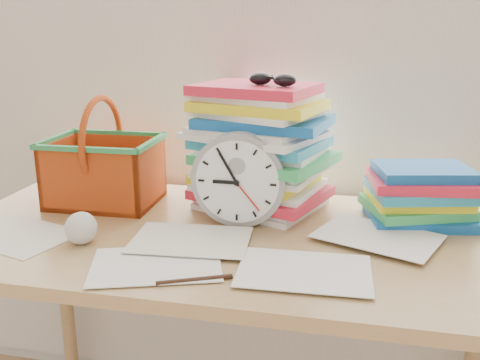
% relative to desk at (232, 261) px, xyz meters
% --- Properties ---
extents(desk, '(1.40, 0.70, 0.75)m').
position_rel_desk_xyz_m(desk, '(0.00, 0.00, 0.00)').
color(desk, '#A4804D').
rests_on(desk, ground).
extents(paper_stack, '(0.41, 0.37, 0.33)m').
position_rel_desk_xyz_m(paper_stack, '(0.03, 0.20, 0.24)').
color(paper_stack, white).
rests_on(paper_stack, desk).
extents(clock, '(0.23, 0.05, 0.23)m').
position_rel_desk_xyz_m(clock, '(0.01, 0.06, 0.19)').
color(clock, gray).
rests_on(clock, desk).
extents(sunglasses, '(0.18, 0.17, 0.04)m').
position_rel_desk_xyz_m(sunglasses, '(0.07, 0.17, 0.42)').
color(sunglasses, black).
rests_on(sunglasses, paper_stack).
extents(book_stack, '(0.33, 0.28, 0.14)m').
position_rel_desk_xyz_m(book_stack, '(0.45, 0.17, 0.15)').
color(book_stack, white).
rests_on(book_stack, desk).
extents(basket, '(0.30, 0.23, 0.29)m').
position_rel_desk_xyz_m(basket, '(-0.39, 0.14, 0.22)').
color(basket, '#C64713').
rests_on(basket, desk).
extents(crumpled_ball, '(0.07, 0.07, 0.07)m').
position_rel_desk_xyz_m(crumpled_ball, '(-0.32, -0.13, 0.11)').
color(crumpled_ball, silver).
rests_on(crumpled_ball, desk).
extents(pen, '(0.14, 0.07, 0.01)m').
position_rel_desk_xyz_m(pen, '(-0.01, -0.27, 0.08)').
color(pen, black).
rests_on(pen, desk).
extents(scattered_papers, '(1.26, 0.42, 0.02)m').
position_rel_desk_xyz_m(scattered_papers, '(0.00, 0.00, 0.08)').
color(scattered_papers, white).
rests_on(scattered_papers, desk).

